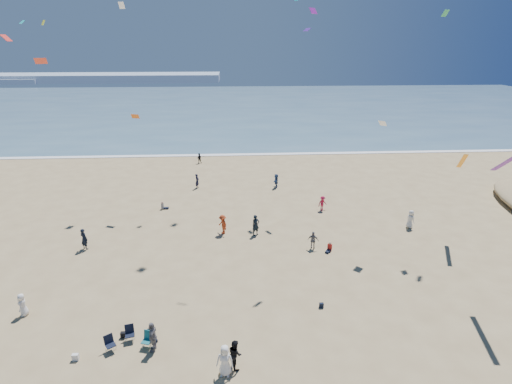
{
  "coord_description": "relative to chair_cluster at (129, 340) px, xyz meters",
  "views": [
    {
      "loc": [
        0.63,
        -15.41,
        16.67
      ],
      "look_at": [
        2.0,
        8.0,
        7.78
      ],
      "focal_mm": 28.0,
      "sensor_mm": 36.0,
      "label": 1
    }
  ],
  "objects": [
    {
      "name": "kites_aloft",
      "position": [
        15.1,
        10.39,
        14.69
      ],
      "size": [
        40.47,
        38.54,
        28.19
      ],
      "color": "yellow",
      "rests_on": "ground"
    },
    {
      "name": "black_backpack",
      "position": [
        -0.56,
        0.79,
        -0.31
      ],
      "size": [
        0.3,
        0.22,
        0.38
      ],
      "primitive_type": "cube",
      "color": "black",
      "rests_on": "ground"
    },
    {
      "name": "white_tote",
      "position": [
        -2.76,
        -0.89,
        -0.3
      ],
      "size": [
        0.35,
        0.2,
        0.4
      ],
      "primitive_type": "cube",
      "color": "white",
      "rests_on": "ground"
    },
    {
      "name": "standing_flyers",
      "position": [
        9.27,
        9.26,
        0.38
      ],
      "size": [
        31.08,
        52.07,
        1.95
      ],
      "color": "#9A3316",
      "rests_on": "ground"
    },
    {
      "name": "chair_cluster",
      "position": [
        0.0,
        0.0,
        0.0
      ],
      "size": [
        2.79,
        1.58,
        1.0
      ],
      "color": "black",
      "rests_on": "ground"
    },
    {
      "name": "ocean",
      "position": [
        5.63,
        91.48,
        -0.47
      ],
      "size": [
        220.0,
        100.0,
        0.06
      ],
      "primitive_type": "cube",
      "color": "#476B84",
      "rests_on": "ground"
    },
    {
      "name": "seated_group",
      "position": [
        8.34,
        2.73,
        -0.08
      ],
      "size": [
        16.47,
        30.65,
        0.84
      ],
      "color": "white",
      "rests_on": "ground"
    },
    {
      "name": "navy_bag",
      "position": [
        11.92,
        2.96,
        -0.33
      ],
      "size": [
        0.28,
        0.18,
        0.34
      ],
      "primitive_type": "cube",
      "color": "black",
      "rests_on": "ground"
    },
    {
      "name": "surf_line",
      "position": [
        5.63,
        41.48,
        -0.46
      ],
      "size": [
        220.0,
        1.2,
        0.08
      ],
      "primitive_type": "cube",
      "color": "white",
      "rests_on": "ground"
    },
    {
      "name": "headland_far",
      "position": [
        -54.37,
        166.48,
        1.1
      ],
      "size": [
        110.0,
        20.0,
        3.2
      ],
      "primitive_type": "cube",
      "color": "#7A8EA8",
      "rests_on": "ground"
    }
  ]
}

